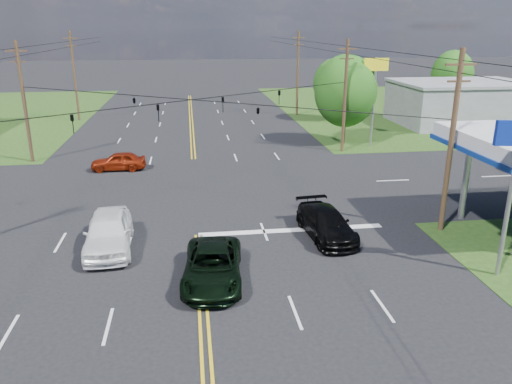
{
  "coord_description": "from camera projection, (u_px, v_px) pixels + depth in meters",
  "views": [
    {
      "loc": [
        -0.23,
        -20.39,
        10.46
      ],
      "look_at": [
        3.33,
        6.0,
        1.6
      ],
      "focal_mm": 35.0,
      "sensor_mm": 36.0,
      "label": 1
    }
  ],
  "objects": [
    {
      "name": "ground",
      "position": [
        195.0,
        189.0,
        33.79
      ],
      "size": [
        280.0,
        280.0,
        0.0
      ],
      "primitive_type": "plane",
      "color": "black",
      "rests_on": "ground"
    },
    {
      "name": "span_wire_signals",
      "position": [
        192.0,
        100.0,
        31.89
      ],
      "size": [
        26.0,
        18.0,
        1.13
      ],
      "color": "black",
      "rests_on": "ground"
    },
    {
      "name": "power_lines",
      "position": [
        191.0,
        60.0,
        29.19
      ],
      "size": [
        26.04,
        100.0,
        0.64
      ],
      "color": "black",
      "rests_on": "ground"
    },
    {
      "name": "pickup_white",
      "position": [
        108.0,
        232.0,
        24.36
      ],
      "size": [
        2.51,
        5.53,
        1.84
      ],
      "primitive_type": "imported",
      "rotation": [
        0.0,
        0.0,
        0.06
      ],
      "color": "white",
      "rests_on": "ground"
    },
    {
      "name": "pickup_dkgreen",
      "position": [
        213.0,
        266.0,
        21.3
      ],
      "size": [
        2.92,
        5.5,
        1.47
      ],
      "primitive_type": "imported",
      "rotation": [
        0.0,
        0.0,
        -0.09
      ],
      "color": "black",
      "rests_on": "ground"
    },
    {
      "name": "tree_far_r",
      "position": [
        452.0,
        74.0,
        64.88
      ],
      "size": [
        5.32,
        5.32,
        7.63
      ],
      "color": "#3B2919",
      "rests_on": "ground"
    },
    {
      "name": "stop_bar",
      "position": [
        292.0,
        230.0,
        26.9
      ],
      "size": [
        10.0,
        0.5,
        0.02
      ],
      "primitive_type": "cube",
      "color": "silver",
      "rests_on": "ground"
    },
    {
      "name": "pole_right_far",
      "position": [
        298.0,
        73.0,
        60.13
      ],
      "size": [
        1.6,
        0.28,
        10.0
      ],
      "color": "#3B2919",
      "rests_on": "ground"
    },
    {
      "name": "tree_right_b",
      "position": [
        335.0,
        84.0,
        57.12
      ],
      "size": [
        4.94,
        4.94,
        7.09
      ],
      "color": "#3B2919",
      "rests_on": "ground"
    },
    {
      "name": "retail_ne",
      "position": [
        461.0,
        104.0,
        55.71
      ],
      "size": [
        14.0,
        10.0,
        4.4
      ],
      "primitive_type": "cube",
      "color": "slate",
      "rests_on": "ground"
    },
    {
      "name": "tree_right_a",
      "position": [
        346.0,
        91.0,
        45.31
      ],
      "size": [
        5.7,
        5.7,
        8.18
      ],
      "color": "#3B2919",
      "rests_on": "ground"
    },
    {
      "name": "pole_ne",
      "position": [
        345.0,
        95.0,
        42.35
      ],
      "size": [
        1.6,
        0.28,
        9.5
      ],
      "color": "#3B2919",
      "rests_on": "ground"
    },
    {
      "name": "sedan_red",
      "position": [
        118.0,
        161.0,
        38.01
      ],
      "size": [
        4.12,
        1.72,
        1.39
      ],
      "primitive_type": "imported",
      "rotation": [
        0.0,
        0.0,
        -1.59
      ],
      "color": "maroon",
      "rests_on": "ground"
    },
    {
      "name": "suv_black",
      "position": [
        326.0,
        223.0,
        25.88
      ],
      "size": [
        2.57,
        5.3,
        1.49
      ],
      "primitive_type": "imported",
      "rotation": [
        0.0,
        0.0,
        0.1
      ],
      "color": "black",
      "rests_on": "ground"
    },
    {
      "name": "pole_se",
      "position": [
        451.0,
        141.0,
        25.42
      ],
      "size": [
        1.6,
        0.28,
        9.5
      ],
      "color": "#3B2919",
      "rests_on": "ground"
    },
    {
      "name": "pole_left_far",
      "position": [
        74.0,
        75.0,
        56.83
      ],
      "size": [
        1.6,
        0.28,
        10.0
      ],
      "color": "#3B2919",
      "rests_on": "ground"
    },
    {
      "name": "polesign_ne",
      "position": [
        375.0,
        78.0,
        43.77
      ],
      "size": [
        2.18,
        0.33,
        7.91
      ],
      "color": "#A5A5AA",
      "rests_on": "ground"
    },
    {
      "name": "pole_nw",
      "position": [
        24.0,
        101.0,
        39.05
      ],
      "size": [
        1.6,
        0.28,
        9.5
      ],
      "color": "#3B2919",
      "rests_on": "ground"
    },
    {
      "name": "grass_ne",
      "position": [
        448.0,
        107.0,
        68.32
      ],
      "size": [
        46.0,
        48.0,
        0.03
      ],
      "primitive_type": "cube",
      "color": "#203F14",
      "rests_on": "ground"
    }
  ]
}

